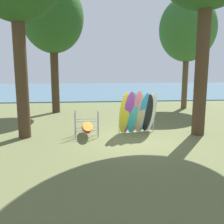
{
  "coord_description": "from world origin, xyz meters",
  "views": [
    {
      "loc": [
        -2.21,
        -10.87,
        3.17
      ],
      "look_at": [
        -0.95,
        1.18,
        1.1
      ],
      "focal_mm": 38.86,
      "sensor_mm": 36.0,
      "label": 1
    }
  ],
  "objects_px": {
    "board_storage_rack": "(87,127)",
    "leaning_board_pile": "(138,113)",
    "tree_mid_behind": "(53,18)",
    "tree_far_left_back": "(187,29)"
  },
  "relations": [
    {
      "from": "tree_mid_behind",
      "to": "tree_far_left_back",
      "type": "xyz_separation_m",
      "value": [
        10.57,
        0.91,
        -0.48
      ]
    },
    {
      "from": "tree_mid_behind",
      "to": "board_storage_rack",
      "type": "bearing_deg",
      "value": -71.91
    },
    {
      "from": "board_storage_rack",
      "to": "tree_mid_behind",
      "type": "bearing_deg",
      "value": 108.09
    },
    {
      "from": "leaning_board_pile",
      "to": "board_storage_rack",
      "type": "xyz_separation_m",
      "value": [
        -2.55,
        -0.23,
        -0.59
      ]
    },
    {
      "from": "tree_mid_behind",
      "to": "board_storage_rack",
      "type": "xyz_separation_m",
      "value": [
        2.35,
        -7.21,
        -6.48
      ]
    },
    {
      "from": "board_storage_rack",
      "to": "leaning_board_pile",
      "type": "bearing_deg",
      "value": 5.15
    },
    {
      "from": "leaning_board_pile",
      "to": "board_storage_rack",
      "type": "relative_size",
      "value": 1.05
    },
    {
      "from": "tree_mid_behind",
      "to": "tree_far_left_back",
      "type": "bearing_deg",
      "value": 4.94
    },
    {
      "from": "tree_far_left_back",
      "to": "leaning_board_pile",
      "type": "distance_m",
      "value": 11.11
    },
    {
      "from": "tree_far_left_back",
      "to": "tree_mid_behind",
      "type": "bearing_deg",
      "value": -175.06
    }
  ]
}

